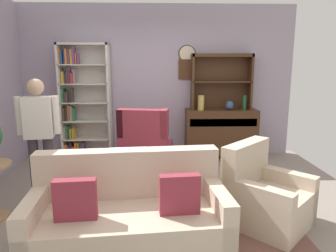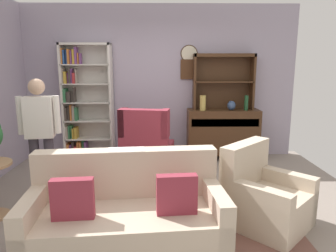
{
  "view_description": "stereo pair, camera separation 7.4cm",
  "coord_description": "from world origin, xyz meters",
  "px_view_note": "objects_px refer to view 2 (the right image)",
  "views": [
    {
      "loc": [
        -0.04,
        -3.71,
        1.73
      ],
      "look_at": [
        0.1,
        0.2,
        0.95
      ],
      "focal_mm": 33.08,
      "sensor_mm": 36.0,
      "label": 1
    },
    {
      "loc": [
        0.03,
        -3.71,
        1.73
      ],
      "look_at": [
        0.1,
        0.2,
        0.95
      ],
      "focal_mm": 33.08,
      "sensor_mm": 36.0,
      "label": 2
    }
  ],
  "objects_px": {
    "sideboard": "(223,132)",
    "couch_floral": "(127,217)",
    "bottle_wine": "(246,103)",
    "book_stack": "(150,172)",
    "armchair_floral": "(264,199)",
    "vase_round": "(231,105)",
    "person_reading": "(40,130)",
    "coffee_table": "(152,179)",
    "vase_tall": "(203,103)",
    "bookshelf": "(84,103)",
    "wingback_chair": "(147,148)",
    "sideboard_hutch": "(223,74)"
  },
  "relations": [
    {
      "from": "bookshelf",
      "to": "wingback_chair",
      "type": "bearing_deg",
      "value": -31.54
    },
    {
      "from": "bottle_wine",
      "to": "book_stack",
      "type": "bearing_deg",
      "value": -131.29
    },
    {
      "from": "vase_tall",
      "to": "bottle_wine",
      "type": "xyz_separation_m",
      "value": [
        0.78,
        -0.01,
        -0.0
      ]
    },
    {
      "from": "bottle_wine",
      "to": "armchair_floral",
      "type": "bearing_deg",
      "value": -99.57
    },
    {
      "from": "person_reading",
      "to": "bookshelf",
      "type": "bearing_deg",
      "value": 86.43
    },
    {
      "from": "coffee_table",
      "to": "sideboard",
      "type": "bearing_deg",
      "value": 58.12
    },
    {
      "from": "vase_round",
      "to": "couch_floral",
      "type": "xyz_separation_m",
      "value": [
        -1.58,
        -2.8,
        -0.69
      ]
    },
    {
      "from": "bookshelf",
      "to": "sideboard",
      "type": "xyz_separation_m",
      "value": [
        2.55,
        -0.08,
        -0.52
      ]
    },
    {
      "from": "bookshelf",
      "to": "bottle_wine",
      "type": "bearing_deg",
      "value": -3.37
    },
    {
      "from": "armchair_floral",
      "to": "book_stack",
      "type": "xyz_separation_m",
      "value": [
        -1.26,
        0.46,
        0.15
      ]
    },
    {
      "from": "vase_round",
      "to": "person_reading",
      "type": "bearing_deg",
      "value": -149.61
    },
    {
      "from": "sideboard",
      "to": "person_reading",
      "type": "distance_m",
      "value": 3.19
    },
    {
      "from": "bookshelf",
      "to": "vase_round",
      "type": "relative_size",
      "value": 12.35
    },
    {
      "from": "sideboard_hutch",
      "to": "vase_round",
      "type": "bearing_deg",
      "value": -53.52
    },
    {
      "from": "vase_tall",
      "to": "couch_floral",
      "type": "relative_size",
      "value": 0.14
    },
    {
      "from": "armchair_floral",
      "to": "person_reading",
      "type": "distance_m",
      "value": 2.83
    },
    {
      "from": "vase_tall",
      "to": "person_reading",
      "type": "height_order",
      "value": "person_reading"
    },
    {
      "from": "vase_tall",
      "to": "coffee_table",
      "type": "relative_size",
      "value": 0.33
    },
    {
      "from": "sideboard_hutch",
      "to": "bottle_wine",
      "type": "bearing_deg",
      "value": -26.96
    },
    {
      "from": "person_reading",
      "to": "coffee_table",
      "type": "bearing_deg",
      "value": -11.47
    },
    {
      "from": "coffee_table",
      "to": "vase_tall",
      "type": "bearing_deg",
      "value": 66.03
    },
    {
      "from": "vase_tall",
      "to": "book_stack",
      "type": "bearing_deg",
      "value": -114.83
    },
    {
      "from": "vase_tall",
      "to": "bottle_wine",
      "type": "height_order",
      "value": "same"
    },
    {
      "from": "sideboard",
      "to": "couch_floral",
      "type": "bearing_deg",
      "value": -116.8
    },
    {
      "from": "bookshelf",
      "to": "couch_floral",
      "type": "bearing_deg",
      "value": -69.48
    },
    {
      "from": "wingback_chair",
      "to": "coffee_table",
      "type": "bearing_deg",
      "value": -84.5
    },
    {
      "from": "vase_round",
      "to": "book_stack",
      "type": "bearing_deg",
      "value": -126.2
    },
    {
      "from": "bookshelf",
      "to": "book_stack",
      "type": "bearing_deg",
      "value": -58.01
    },
    {
      "from": "sideboard_hutch",
      "to": "bottle_wine",
      "type": "xyz_separation_m",
      "value": [
        0.39,
        -0.2,
        -0.51
      ]
    },
    {
      "from": "sideboard_hutch",
      "to": "person_reading",
      "type": "bearing_deg",
      "value": -145.75
    },
    {
      "from": "couch_floral",
      "to": "person_reading",
      "type": "xyz_separation_m",
      "value": [
        -1.22,
        1.16,
        0.59
      ]
    },
    {
      "from": "sideboard",
      "to": "armchair_floral",
      "type": "xyz_separation_m",
      "value": [
        -0.01,
        -2.44,
        -0.22
      ]
    },
    {
      "from": "vase_tall",
      "to": "armchair_floral",
      "type": "xyz_separation_m",
      "value": [
        0.38,
        -2.36,
        -0.76
      ]
    },
    {
      "from": "vase_tall",
      "to": "book_stack",
      "type": "height_order",
      "value": "vase_tall"
    },
    {
      "from": "person_reading",
      "to": "book_stack",
      "type": "bearing_deg",
      "value": -10.92
    },
    {
      "from": "vase_round",
      "to": "armchair_floral",
      "type": "height_order",
      "value": "vase_round"
    },
    {
      "from": "couch_floral",
      "to": "wingback_chair",
      "type": "bearing_deg",
      "value": 88.01
    },
    {
      "from": "sideboard_hutch",
      "to": "book_stack",
      "type": "relative_size",
      "value": 6.42
    },
    {
      "from": "vase_tall",
      "to": "book_stack",
      "type": "relative_size",
      "value": 1.56
    },
    {
      "from": "sideboard_hutch",
      "to": "couch_floral",
      "type": "distance_m",
      "value": 3.54
    },
    {
      "from": "bookshelf",
      "to": "person_reading",
      "type": "height_order",
      "value": "bookshelf"
    },
    {
      "from": "wingback_chair",
      "to": "person_reading",
      "type": "bearing_deg",
      "value": -140.57
    },
    {
      "from": "coffee_table",
      "to": "book_stack",
      "type": "xyz_separation_m",
      "value": [
        -0.03,
        0.02,
        0.09
      ]
    },
    {
      "from": "vase_tall",
      "to": "bottle_wine",
      "type": "distance_m",
      "value": 0.78
    },
    {
      "from": "sideboard",
      "to": "bottle_wine",
      "type": "height_order",
      "value": "bottle_wine"
    },
    {
      "from": "armchair_floral",
      "to": "book_stack",
      "type": "distance_m",
      "value": 1.35
    },
    {
      "from": "bookshelf",
      "to": "sideboard",
      "type": "distance_m",
      "value": 2.61
    },
    {
      "from": "bookshelf",
      "to": "person_reading",
      "type": "bearing_deg",
      "value": -93.57
    },
    {
      "from": "armchair_floral",
      "to": "book_stack",
      "type": "height_order",
      "value": "armchair_floral"
    },
    {
      "from": "vase_round",
      "to": "couch_floral",
      "type": "relative_size",
      "value": 0.09
    }
  ]
}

